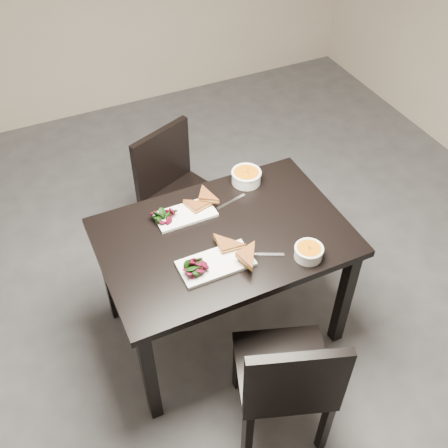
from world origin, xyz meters
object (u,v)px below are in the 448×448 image
(table, at_px, (224,248))
(chair_far, at_px, (177,189))
(plate_near, at_px, (216,263))
(chair_near, at_px, (287,379))
(soup_bowl_far, at_px, (246,176))
(plate_far, at_px, (185,214))
(soup_bowl_near, at_px, (309,251))

(table, distance_m, chair_far, 0.73)
(table, bearing_deg, plate_near, -125.79)
(chair_near, xyz_separation_m, plate_near, (-0.10, 0.52, 0.27))
(chair_far, bearing_deg, soup_bowl_far, -79.67)
(table, relative_size, plate_near, 3.52)
(plate_far, bearing_deg, chair_far, 75.29)
(soup_bowl_near, bearing_deg, soup_bowl_far, 91.67)
(chair_near, bearing_deg, soup_bowl_far, 92.99)
(chair_near, height_order, plate_far, chair_near)
(plate_far, bearing_deg, soup_bowl_near, -50.36)
(chair_far, relative_size, soup_bowl_far, 5.24)
(plate_far, height_order, soup_bowl_far, soup_bowl_far)
(soup_bowl_near, bearing_deg, chair_far, 105.46)
(chair_near, bearing_deg, soup_bowl_near, 70.73)
(chair_far, distance_m, soup_bowl_near, 1.09)
(table, bearing_deg, soup_bowl_near, -45.36)
(table, distance_m, chair_near, 0.70)
(table, relative_size, soup_bowl_near, 8.79)
(chair_far, relative_size, soup_bowl_near, 6.23)
(chair_far, height_order, plate_near, chair_far)
(soup_bowl_near, distance_m, plate_far, 0.65)
(chair_near, relative_size, plate_far, 2.82)
(table, xyz_separation_m, plate_far, (-0.12, 0.20, 0.11))
(soup_bowl_near, relative_size, soup_bowl_far, 0.84)
(table, height_order, plate_far, plate_far)
(chair_near, relative_size, chair_far, 1.00)
(table, distance_m, plate_near, 0.23)
(soup_bowl_far, bearing_deg, chair_far, 122.95)
(plate_near, height_order, soup_bowl_near, soup_bowl_near)
(plate_near, distance_m, soup_bowl_far, 0.61)
(plate_far, bearing_deg, soup_bowl_far, 15.16)
(table, height_order, chair_far, chair_far)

